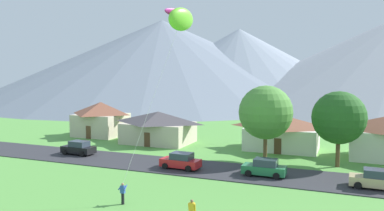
% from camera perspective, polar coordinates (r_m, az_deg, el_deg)
% --- Properties ---
extents(road_strip, '(160.00, 7.18, 0.08)m').
position_cam_1_polar(road_strip, '(39.88, 4.60, -9.74)').
color(road_strip, '#2D2D33').
rests_on(road_strip, ground).
extents(mountain_east_ridge, '(98.54, 98.54, 26.92)m').
position_cam_1_polar(mountain_east_ridge, '(143.17, 7.09, 6.04)').
color(mountain_east_ridge, gray).
rests_on(mountain_east_ridge, ground).
extents(mountain_west_ridge, '(138.09, 138.09, 30.84)m').
position_cam_1_polar(mountain_west_ridge, '(148.14, -4.49, 6.77)').
color(mountain_west_ridge, slate).
rests_on(mountain_west_ridge, ground).
extents(house_leftmost, '(10.26, 7.34, 4.59)m').
position_cam_1_polar(house_leftmost, '(55.49, -5.09, -3.19)').
color(house_leftmost, beige).
rests_on(house_leftmost, ground).
extents(house_right_center, '(9.98, 6.84, 4.60)m').
position_cam_1_polar(house_right_center, '(51.69, 13.38, -3.87)').
color(house_right_center, silver).
rests_on(house_right_center, ground).
extents(house_rightmost, '(7.86, 7.15, 5.51)m').
position_cam_1_polar(house_rightmost, '(63.49, -13.55, -1.88)').
color(house_rightmost, beige).
rests_on(house_rightmost, ground).
extents(tree_left_of_center, '(6.10, 6.10, 8.75)m').
position_cam_1_polar(tree_left_of_center, '(43.51, 11.04, -1.04)').
color(tree_left_of_center, brown).
rests_on(tree_left_of_center, ground).
extents(tree_center, '(5.69, 5.69, 8.21)m').
position_cam_1_polar(tree_center, '(43.45, 21.25, -1.72)').
color(tree_center, brown).
rests_on(tree_center, ground).
extents(parked_car_green_west_end, '(4.21, 2.10, 1.68)m').
position_cam_1_polar(parked_car_green_west_end, '(38.14, 10.87, -9.20)').
color(parked_car_green_west_end, '#237042').
rests_on(parked_car_green_west_end, road_strip).
extents(parked_car_tan_mid_west, '(4.25, 2.17, 1.68)m').
position_cam_1_polar(parked_car_tan_mid_west, '(37.10, 25.93, -9.98)').
color(parked_car_tan_mid_west, tan).
rests_on(parked_car_tan_mid_west, road_strip).
extents(parked_car_red_mid_east, '(4.28, 2.24, 1.68)m').
position_cam_1_polar(parked_car_red_mid_east, '(40.30, -1.69, -8.36)').
color(parked_car_red_mid_east, red).
rests_on(parked_car_red_mid_east, road_strip).
extents(parked_car_black_east_end, '(4.25, 2.18, 1.68)m').
position_cam_1_polar(parked_car_black_east_end, '(49.27, -16.71, -6.15)').
color(parked_car_black_east_end, black).
rests_on(parked_car_black_east_end, road_strip).
extents(kite_flyer_with_kite, '(4.09, 6.81, 15.56)m').
position_cam_1_polar(kite_flyer_with_kite, '(32.12, -1.87, 12.53)').
color(kite_flyer_with_kite, black).
rests_on(kite_flyer_with_kite, ground).
extents(watcher_person, '(0.56, 0.24, 1.68)m').
position_cam_1_polar(watcher_person, '(26.15, -0.01, -15.63)').
color(watcher_person, black).
rests_on(watcher_person, ground).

